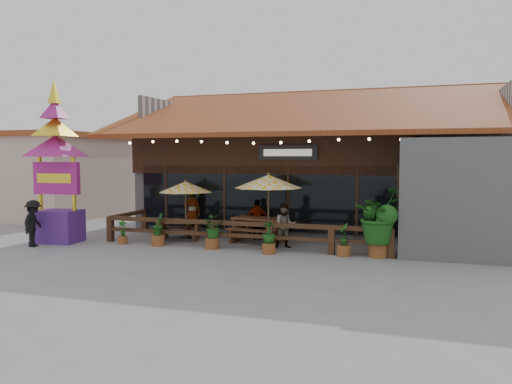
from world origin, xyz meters
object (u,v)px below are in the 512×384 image
(umbrella_left, at_px, (186,187))
(umbrella_right, at_px, (268,182))
(thai_sign_tower, at_px, (56,150))
(pedestrian, at_px, (33,223))
(picnic_table_right, at_px, (259,226))
(tropical_plant, at_px, (379,217))
(picnic_table_left, at_px, (180,227))

(umbrella_left, height_order, umbrella_right, umbrella_right)
(thai_sign_tower, xyz_separation_m, pedestrian, (-0.16, -1.01, -2.49))
(picnic_table_right, xyz_separation_m, tropical_plant, (4.27, -1.45, 0.64))
(umbrella_left, xyz_separation_m, umbrella_right, (3.33, -0.38, 0.27))
(tropical_plant, distance_m, pedestrian, 11.41)
(umbrella_left, xyz_separation_m, picnic_table_right, (2.85, 0.03, -1.32))
(thai_sign_tower, height_order, pedestrian, thai_sign_tower)
(picnic_table_left, xyz_separation_m, picnic_table_right, (2.90, 0.41, 0.13))
(thai_sign_tower, xyz_separation_m, tropical_plant, (11.11, 0.75, -2.05))
(umbrella_right, height_order, pedestrian, umbrella_right)
(umbrella_left, distance_m, pedestrian, 5.35)
(umbrella_right, relative_size, tropical_plant, 1.31)
(umbrella_right, bearing_deg, tropical_plant, -15.39)
(picnic_table_left, distance_m, tropical_plant, 7.28)
(picnic_table_right, distance_m, tropical_plant, 4.55)
(picnic_table_left, distance_m, pedestrian, 4.98)
(picnic_table_right, relative_size, pedestrian, 1.30)
(thai_sign_tower, bearing_deg, pedestrian, -98.96)
(pedestrian, bearing_deg, tropical_plant, -94.63)
(picnic_table_left, distance_m, picnic_table_right, 2.93)
(umbrella_left, height_order, picnic_table_right, umbrella_left)
(umbrella_left, distance_m, tropical_plant, 7.29)
(picnic_table_left, bearing_deg, pedestrian, -145.75)
(picnic_table_right, bearing_deg, umbrella_left, -179.44)
(umbrella_right, xyz_separation_m, tropical_plant, (3.79, -1.04, -0.95))
(umbrella_right, distance_m, pedestrian, 8.11)
(picnic_table_left, relative_size, pedestrian, 1.08)
(thai_sign_tower, bearing_deg, picnic_table_left, 24.32)
(umbrella_right, relative_size, pedestrian, 1.78)
(pedestrian, bearing_deg, umbrella_right, -82.97)
(picnic_table_left, xyz_separation_m, tropical_plant, (7.16, -1.04, 0.77))
(umbrella_left, xyz_separation_m, picnic_table_left, (-0.04, -0.39, -1.46))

